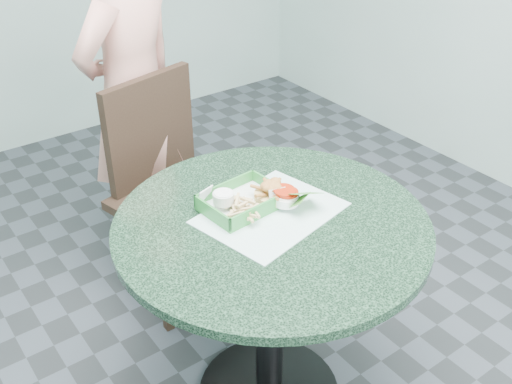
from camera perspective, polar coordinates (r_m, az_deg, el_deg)
cafe_table at (r=1.91m, az=1.43°, el=-7.42°), size 0.96×0.96×0.75m
dining_chair at (r=2.52m, az=-8.52°, el=1.56°), size 0.45×0.45×0.93m
diner_person at (r=2.60m, az=-11.69°, el=9.91°), size 0.72×0.62×1.69m
placemat at (r=1.84m, az=1.40°, el=-2.51°), size 0.47×0.39×0.00m
food_basket at (r=1.86m, az=-1.31°, el=-1.56°), size 0.24×0.18×0.05m
crab_sandwich at (r=1.86m, az=1.56°, el=-0.40°), size 0.11×0.11×0.07m
fries_pile at (r=1.81m, az=-1.72°, el=-1.86°), size 0.13×0.14×0.04m
sauce_ramekin at (r=1.83m, az=-3.15°, el=-0.95°), size 0.07×0.07×0.04m
garnish_cup at (r=1.84m, az=3.22°, el=-1.09°), size 0.12×0.12×0.05m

